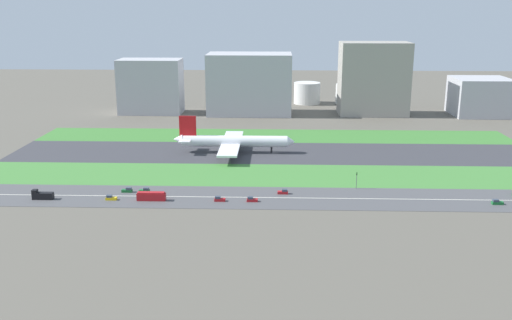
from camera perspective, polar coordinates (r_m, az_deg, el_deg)
The scene contains 23 objects.
ground_plane at distance 301.09m, azimuth 1.83°, elevation 0.72°, with size 800.00×800.00×0.00m, color #5B564C.
runway at distance 301.08m, azimuth 1.83°, elevation 0.73°, with size 280.00×46.00×0.10m, color #38383D.
grass_median_north at distance 340.91m, azimuth 1.85°, elevation 2.47°, with size 280.00×36.00×0.10m, color #3D7A33.
grass_median_south at distance 261.61m, azimuth 1.80°, elevation -1.53°, with size 280.00×36.00×0.10m, color #427F38.
highway at distance 231.17m, azimuth 1.77°, elevation -3.84°, with size 280.00×28.00×0.10m, color #4C4C4F.
highway_centerline at distance 231.15m, azimuth 1.77°, elevation -3.82°, with size 266.00×0.50×0.01m, color silver.
airliner at distance 300.46m, azimuth -2.48°, elevation 1.91°, with size 65.00×56.00×19.70m.
car_1 at distance 226.34m, azimuth -0.43°, elevation -4.02°, with size 4.40×1.80×2.00m.
car_0 at distance 243.61m, azimuth -12.88°, elevation -3.00°, with size 4.40×1.80×2.00m.
bus_1 at distance 231.24m, azimuth -10.55°, elevation -3.63°, with size 11.60×2.50×3.50m.
car_4 at distance 241.84m, azimuth -11.18°, elevation -3.04°, with size 4.40×1.80×2.00m.
car_3 at distance 235.65m, azimuth 2.78°, elevation -3.25°, with size 4.40×1.80×2.00m.
car_5 at distance 227.24m, azimuth -3.73°, elevation -3.97°, with size 4.40×1.80×2.00m.
car_6 at distance 242.75m, azimuth 23.21°, elevation -3.96°, with size 4.40×1.80×2.00m.
car_2 at distance 235.63m, azimuth -14.48°, elevation -3.74°, with size 4.40×1.80×2.00m.
truck_0 at distance 244.76m, azimuth -20.82°, elevation -3.37°, with size 8.40×2.50×4.00m.
traffic_light at distance 244.74m, azimuth 10.14°, elevation -1.93°, with size 0.36×0.50×7.20m.
terminal_building at distance 419.11m, azimuth -10.60°, elevation 7.34°, with size 44.76×24.80×39.02m, color #B2B2B7.
hangar_building at distance 409.39m, azimuth -0.65°, elevation 7.72°, with size 59.88×34.42×43.28m, color #B2B2B7.
office_tower at distance 414.44m, azimuth 11.81°, elevation 8.06°, with size 48.37×27.65×51.38m, color #9E998E.
cargo_warehouse at distance 435.58m, azimuth 21.72°, elevation 5.98°, with size 38.57×35.54×26.47m, color #B2B2B7.
fuel_tank_west at distance 456.10m, azimuth 5.19°, elevation 6.77°, with size 20.96×20.96×16.85m, color silver.
fuel_tank_centre at distance 459.12m, azimuth 9.23°, elevation 6.62°, with size 18.61×18.61×15.80m, color silver.
Camera 1 is at (0.33, -291.35, 75.98)m, focal length 39.52 mm.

